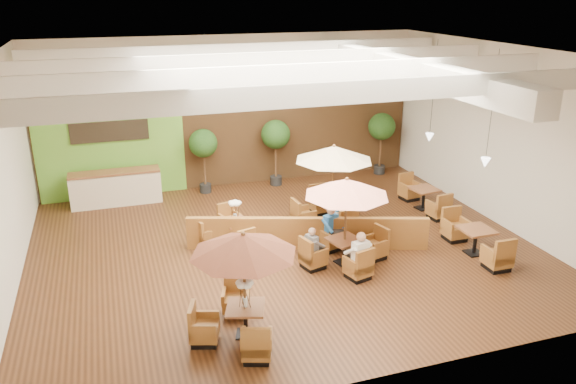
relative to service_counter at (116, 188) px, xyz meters
name	(u,v)px	position (x,y,z in m)	size (l,w,h in m)	color
room	(278,114)	(4.65, -3.88, 3.05)	(14.04, 14.00, 5.52)	#381E0F
service_counter	(116,188)	(0.00, 0.00, 0.00)	(3.00, 0.75, 1.18)	beige
booth_divider	(307,233)	(5.03, -5.35, -0.11)	(6.86, 0.18, 0.95)	brown
table_0	(241,263)	(2.26, -8.94, 1.17)	(2.38, 2.51, 2.44)	brown
table_1	(346,205)	(5.67, -6.51, 1.11)	(2.52, 2.52, 2.46)	brown
table_2	(331,168)	(6.31, -3.96, 1.30)	(2.50, 2.59, 2.62)	brown
table_3	(228,229)	(2.97, -4.30, -0.14)	(1.67, 2.39, 1.45)	brown
table_4	(475,242)	(9.38, -7.14, -0.21)	(0.87, 2.56, 0.96)	brown
table_5	(423,199)	(9.80, -3.70, -0.23)	(0.92, 2.52, 0.92)	brown
topiary_0	(203,146)	(3.11, 0.20, 1.17)	(1.01, 1.01, 2.36)	black
topiary_1	(276,137)	(5.80, 0.20, 1.27)	(1.07, 1.07, 2.49)	black
topiary_2	(382,129)	(10.14, 0.20, 1.25)	(1.06, 1.06, 2.45)	black
diner_0	(359,251)	(5.67, -7.41, 0.20)	(0.46, 0.41, 0.86)	white
diner_1	(332,224)	(5.67, -5.61, 0.18)	(0.46, 0.43, 0.83)	#2A6AB8
diner_2	(313,243)	(4.77, -6.51, 0.14)	(0.35, 0.39, 0.71)	slate
diner_3	(345,212)	(6.37, -4.92, 0.19)	(0.42, 0.34, 0.84)	#2A6AB8
diner_4	(345,213)	(6.37, -4.92, 0.18)	(0.44, 0.39, 0.82)	white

